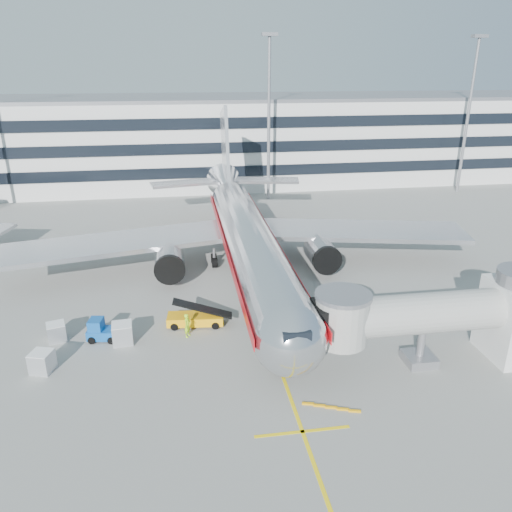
{
  "coord_description": "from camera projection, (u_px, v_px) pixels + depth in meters",
  "views": [
    {
      "loc": [
        -6.66,
        -37.9,
        21.08
      ],
      "look_at": [
        0.24,
        5.81,
        4.0
      ],
      "focal_mm": 35.0,
      "sensor_mm": 36.0,
      "label": 1
    }
  ],
  "objects": [
    {
      "name": "cargo_container_right",
      "position": [
        56.0,
        332.0,
        40.46
      ],
      "size": [
        1.73,
        1.73,
        1.49
      ],
      "color": "silver",
      "rests_on": "ground"
    },
    {
      "name": "stop_bar",
      "position": [
        302.0,
        432.0,
        30.58
      ],
      "size": [
        6.0,
        0.25,
        0.01
      ],
      "primitive_type": "cube",
      "color": "yellow",
      "rests_on": "ground"
    },
    {
      "name": "jet_bridge",
      "position": [
        446.0,
        315.0,
        36.49
      ],
      "size": [
        17.8,
        4.5,
        7.0
      ],
      "color": "silver",
      "rests_on": "ground"
    },
    {
      "name": "terminal",
      "position": [
        212.0,
        139.0,
        94.07
      ],
      "size": [
        150.0,
        24.25,
        15.6
      ],
      "color": "silver",
      "rests_on": "ground"
    },
    {
      "name": "cargo_container_front",
      "position": [
        122.0,
        333.0,
        40.09
      ],
      "size": [
        1.71,
        1.71,
        1.67
      ],
      "color": "silver",
      "rests_on": "ground"
    },
    {
      "name": "light_mast_centre",
      "position": [
        269.0,
        106.0,
        77.99
      ],
      "size": [
        2.4,
        1.2,
        25.45
      ],
      "color": "gray",
      "rests_on": "ground"
    },
    {
      "name": "main_jet",
      "position": [
        245.0,
        234.0,
        52.76
      ],
      "size": [
        50.95,
        48.7,
        16.06
      ],
      "color": "silver",
      "rests_on": "ground"
    },
    {
      "name": "cargo_container_left",
      "position": [
        42.0,
        362.0,
        36.37
      ],
      "size": [
        1.84,
        1.84,
        1.57
      ],
      "color": "silver",
      "rests_on": "ground"
    },
    {
      "name": "ramp_worker",
      "position": [
        187.0,
        325.0,
        40.92
      ],
      "size": [
        0.78,
        0.89,
        2.06
      ],
      "primitive_type": "imported",
      "rotation": [
        0.0,
        0.0,
        1.1
      ],
      "color": "#B2F219",
      "rests_on": "ground"
    },
    {
      "name": "belt_loader",
      "position": [
        195.0,
        318.0,
        42.83
      ],
      "size": [
        5.11,
        2.23,
        2.4
      ],
      "color": "#F7A70A",
      "rests_on": "ground"
    },
    {
      "name": "baggage_tug",
      "position": [
        101.0,
        331.0,
        40.53
      ],
      "size": [
        2.66,
        1.93,
        1.85
      ],
      "color": "#0E4C9D",
      "rests_on": "ground"
    },
    {
      "name": "ground",
      "position": [
        264.0,
        323.0,
        43.48
      ],
      "size": [
        180.0,
        180.0,
        0.0
      ],
      "primitive_type": "plane",
      "color": "gray",
      "rests_on": "ground"
    },
    {
      "name": "light_mast_east",
      "position": [
        470.0,
        104.0,
        82.93
      ],
      "size": [
        2.4,
        1.2,
        25.45
      ],
      "color": "gray",
      "rests_on": "ground"
    },
    {
      "name": "lead_in_line",
      "position": [
        248.0,
        277.0,
        52.7
      ],
      "size": [
        0.25,
        70.0,
        0.01
      ],
      "primitive_type": "cube",
      "color": "yellow",
      "rests_on": "ground"
    }
  ]
}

